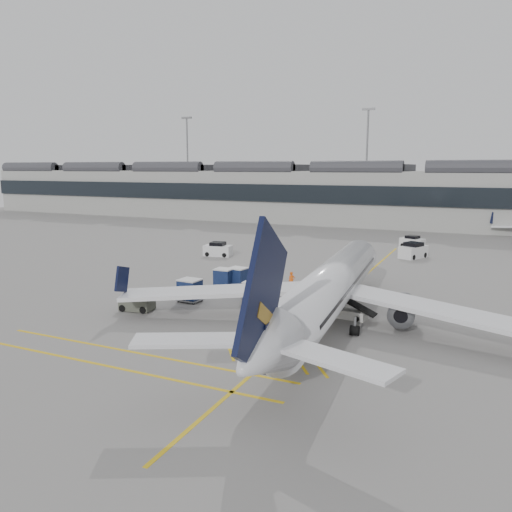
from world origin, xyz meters
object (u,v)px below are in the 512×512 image
at_px(belt_loader, 342,310).
at_px(ramp_agent_b, 265,293).
at_px(ramp_agent_a, 292,281).
at_px(baggage_cart_a, 224,277).
at_px(pushback_tug, 137,303).
at_px(airliner_main, 329,289).

distance_m(belt_loader, ramp_agent_b, 7.11).
bearing_deg(ramp_agent_b, ramp_agent_a, -115.38).
distance_m(belt_loader, ramp_agent_a, 9.53).
relative_size(ramp_agent_a, ramp_agent_b, 0.91).
bearing_deg(baggage_cart_a, pushback_tug, -105.47).
bearing_deg(pushback_tug, baggage_cart_a, 66.85).
bearing_deg(baggage_cart_a, ramp_agent_b, -33.05).
xyz_separation_m(airliner_main, baggage_cart_a, (-12.92, 7.34, -1.81)).
bearing_deg(pushback_tug, ramp_agent_a, 44.58).
distance_m(belt_loader, pushback_tug, 16.95).
xyz_separation_m(baggage_cart_a, ramp_agent_b, (6.25, -4.00, -0.05)).
bearing_deg(ramp_agent_a, baggage_cart_a, 156.78).
bearing_deg(ramp_agent_b, airliner_main, 130.15).
xyz_separation_m(belt_loader, ramp_agent_a, (-6.85, 6.62, 0.34)).
relative_size(baggage_cart_a, ramp_agent_b, 0.98).
xyz_separation_m(airliner_main, ramp_agent_a, (-6.45, 9.26, -1.95)).
bearing_deg(baggage_cart_a, airliner_main, -30.03).
bearing_deg(baggage_cart_a, belt_loader, -19.89).
height_order(airliner_main, belt_loader, airliner_main).
distance_m(belt_loader, baggage_cart_a, 14.13).
height_order(belt_loader, ramp_agent_b, ramp_agent_b).
xyz_separation_m(belt_loader, ramp_agent_b, (-7.06, 0.70, 0.43)).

